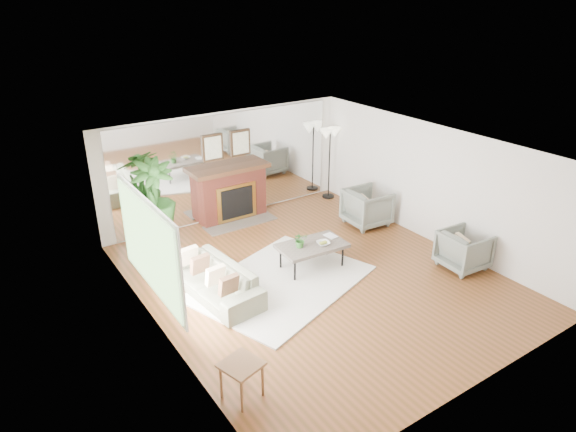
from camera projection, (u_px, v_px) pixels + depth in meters
ground at (316, 278)px, 9.64m from camera, size 7.00×7.00×0.00m
wall_left at (157, 263)px, 7.61m from camera, size 0.02×7.00×2.50m
wall_right at (433, 184)px, 10.65m from camera, size 0.02×7.00×2.50m
wall_back at (227, 166)px, 11.77m from camera, size 6.00×0.02×2.50m
mirror_panel at (227, 166)px, 11.76m from camera, size 5.40×0.04×2.40m
window_panel at (149, 246)px, 7.88m from camera, size 0.04×2.40×1.50m
fireplace at (233, 193)px, 11.84m from camera, size 1.85×0.83×2.05m
area_rug at (281, 283)px, 9.45m from camera, size 3.69×3.13×0.03m
coffee_table at (312, 246)px, 9.79m from camera, size 1.34×0.84×0.52m
sofa at (214, 280)px, 8.99m from camera, size 1.01×2.12×0.60m
armchair_back at (367, 207)px, 11.67m from camera, size 0.98×0.96×0.84m
armchair_front at (464, 250)px, 9.86m from camera, size 0.88×0.86×0.76m
side_table at (241, 369)px, 6.66m from camera, size 0.60×0.60×0.55m
potted_ficus at (154, 201)px, 10.55m from camera, size 1.05×1.05×1.84m
floor_lamp at (330, 139)px, 12.73m from camera, size 0.59×0.33×1.82m
tabletop_plant at (300, 240)px, 9.61m from camera, size 0.32×0.30×0.30m
fruit_bowl at (323, 243)px, 9.74m from camera, size 0.30×0.30×0.06m
book at (327, 237)px, 10.02m from camera, size 0.20×0.27×0.02m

